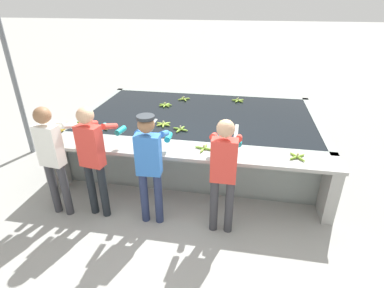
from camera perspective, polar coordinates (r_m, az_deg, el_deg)
The scene contains 20 objects.
ground_plane at distance 4.61m, azimuth -2.22°, elevation -12.29°, with size 80.00×80.00×0.00m, color #999993.
wash_tank at distance 5.89m, azimuth 1.38°, elevation 1.82°, with size 4.38×2.70×0.87m.
work_ledge at distance 4.43m, azimuth -1.75°, elevation -4.21°, with size 4.38×0.45×0.87m.
worker_0 at distance 4.46m, azimuth -24.97°, elevation -1.46°, with size 0.46×0.73×1.64m.
worker_1 at distance 4.23m, azimuth -18.32°, elevation -1.65°, with size 0.47×0.73×1.65m.
worker_2 at distance 3.93m, azimuth -8.10°, elevation -3.12°, with size 0.42×0.72×1.59m.
worker_3 at distance 3.75m, azimuth 6.06°, elevation -4.49°, with size 0.40×0.71×1.61m.
banana_bunch_floating_0 at distance 6.16m, azimuth -5.13°, elevation 7.41°, with size 0.28×0.28×0.08m.
banana_bunch_floating_1 at distance 5.62m, azimuth -19.76°, elevation 4.05°, with size 0.28×0.28×0.08m.
banana_bunch_floating_2 at distance 5.21m, azimuth -5.47°, elevation 3.80°, with size 0.28×0.28×0.08m.
banana_bunch_floating_3 at distance 5.28m, azimuth 6.54°, elevation 4.09°, with size 0.26×0.26×0.08m.
banana_bunch_floating_4 at distance 6.49m, azimuth 8.78°, elevation 8.21°, with size 0.27×0.28×0.08m.
banana_bunch_floating_5 at distance 4.98m, azimuth -2.21°, elevation 2.84°, with size 0.28×0.28×0.08m.
banana_bunch_floating_6 at distance 6.51m, azimuth -1.55°, elevation 8.57°, with size 0.26×0.26×0.08m.
banana_bunch_floating_7 at distance 5.27m, azimuth -16.49°, elevation 3.09°, with size 0.27×0.28×0.08m.
banana_bunch_ledge_0 at distance 4.81m, azimuth -19.58°, elevation 0.39°, with size 0.28×0.27×0.08m.
banana_bunch_ledge_1 at distance 4.34m, azimuth 2.25°, elevation -0.79°, with size 0.28×0.28×0.08m.
banana_bunch_ledge_2 at distance 4.36m, azimuth 19.41°, elevation -2.30°, with size 0.24×0.24×0.08m.
knife_0 at distance 4.47m, azimuth -9.50°, elevation -0.48°, with size 0.35×0.12×0.02m.
support_post_left at distance 6.49m, azimuth -31.00°, elevation 11.36°, with size 0.09×0.09×3.20m.
Camera 1 is at (0.81, -3.51, 2.87)m, focal length 28.00 mm.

